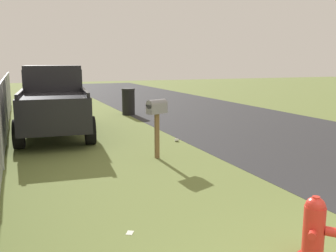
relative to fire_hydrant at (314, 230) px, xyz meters
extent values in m
cube|color=#2D2D30|center=(4.59, -4.61, -0.36)|extent=(60.00, 6.68, 0.01)
cylinder|color=red|center=(0.00, 0.00, -0.04)|extent=(0.23, 0.23, 0.62)
sphere|color=red|center=(0.00, 0.00, 0.27)|extent=(0.22, 0.22, 0.22)
cylinder|color=red|center=(0.00, 0.00, 0.35)|extent=(0.08, 0.08, 0.08)
cylinder|color=red|center=(-0.13, -0.12, 0.02)|extent=(0.17, 0.16, 0.11)
cylinder|color=red|center=(0.12, -0.12, 0.02)|extent=(0.13, 0.13, 0.08)
cylinder|color=red|center=(-0.11, 0.13, 0.02)|extent=(0.13, 0.13, 0.08)
cube|color=brown|center=(4.84, 0.05, 0.16)|extent=(0.09, 0.09, 1.05)
cube|color=gray|center=(4.84, 0.05, 0.79)|extent=(0.37, 0.53, 0.22)
cylinder|color=gray|center=(4.84, 0.05, 0.90)|extent=(0.37, 0.53, 0.20)
cube|color=red|center=(4.95, 0.05, 0.85)|extent=(0.02, 0.04, 0.18)
cube|color=black|center=(8.61, 1.96, 0.51)|extent=(5.11, 2.23, 0.90)
cube|color=black|center=(9.21, 1.91, 1.34)|extent=(1.83, 1.80, 0.76)
cube|color=black|center=(9.21, 1.91, 1.34)|extent=(1.78, 1.83, 0.53)
cube|color=black|center=(7.60, 2.88, 1.02)|extent=(2.58, 0.31, 0.12)
cube|color=black|center=(7.45, 1.23, 1.02)|extent=(2.58, 0.31, 0.12)
cylinder|color=black|center=(10.32, 2.71, 0.01)|extent=(0.78, 0.33, 0.76)
cylinder|color=black|center=(10.16, 0.92, 0.01)|extent=(0.78, 0.33, 0.76)
cylinder|color=black|center=(7.06, 3.00, 0.01)|extent=(0.78, 0.33, 0.76)
cylinder|color=black|center=(6.90, 1.21, 0.01)|extent=(0.78, 0.33, 0.76)
cylinder|color=black|center=(11.88, -1.31, 0.15)|extent=(0.53, 0.53, 1.03)
cylinder|color=black|center=(11.88, -1.31, 0.70)|extent=(0.56, 0.56, 0.08)
cylinder|color=#9EA3A8|center=(5.17, 3.34, 0.48)|extent=(0.07, 0.07, 1.70)
cylinder|color=#9EA3A8|center=(7.64, 3.34, 0.48)|extent=(0.07, 0.07, 1.70)
cylinder|color=#9EA3A8|center=(10.10, 3.34, 0.48)|extent=(0.07, 0.07, 1.70)
cylinder|color=#9EA3A8|center=(12.57, 3.34, 0.48)|extent=(0.07, 0.07, 1.70)
cylinder|color=#9EA3A8|center=(15.04, 3.34, 0.48)|extent=(0.07, 0.07, 1.70)
cylinder|color=#9EA3A8|center=(17.50, 3.34, 0.48)|extent=(0.07, 0.07, 1.70)
cube|color=#9EA3A8|center=(8.87, 3.34, 1.30)|extent=(17.27, 0.04, 0.04)
cube|color=gray|center=(8.87, 3.34, 0.48)|extent=(17.27, 0.01, 1.70)
cube|color=silver|center=(1.43, 1.71, -0.36)|extent=(0.15, 0.13, 0.01)
cylinder|color=white|center=(6.31, -1.08, -0.33)|extent=(0.09, 0.11, 0.08)
camera|label=1|loc=(-2.91, 2.94, 1.84)|focal=39.25mm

